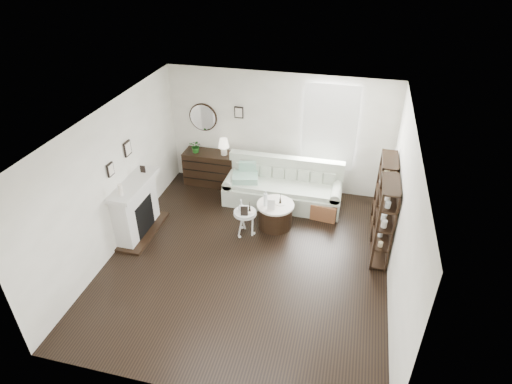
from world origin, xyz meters
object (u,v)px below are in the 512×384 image
(sofa, at_px, (283,189))
(pedestal_table, at_px, (245,213))
(dresser, at_px, (211,168))
(drum_table, at_px, (275,215))

(sofa, relative_size, pedestal_table, 4.68)
(dresser, height_order, pedestal_table, dresser)
(pedestal_table, bearing_deg, sofa, 69.27)
(dresser, xyz_separation_m, drum_table, (1.83, -1.31, -0.14))
(sofa, height_order, pedestal_table, sofa)
(sofa, distance_m, pedestal_table, 1.44)
(sofa, distance_m, dresser, 1.86)
(drum_table, bearing_deg, dresser, 144.29)
(pedestal_table, bearing_deg, dresser, 127.02)
(drum_table, distance_m, pedestal_table, 0.71)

